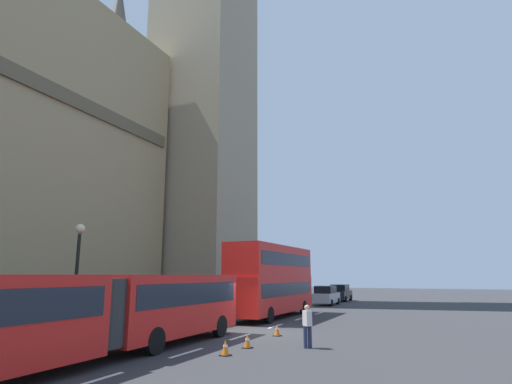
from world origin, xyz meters
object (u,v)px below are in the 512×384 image
at_px(traffic_cone_middle, 247,341).
at_px(articulated_bus, 92,309).
at_px(traffic_cone_east, 277,330).
at_px(sedan_lead, 326,295).
at_px(street_lamp, 77,271).
at_px(sedan_trailing, 341,293).
at_px(pedestrian_near_cones, 307,325).
at_px(double_decker_bus, 272,278).
at_px(traffic_cone_west, 225,348).

bearing_deg(traffic_cone_middle, articulated_bus, 143.11).
xyz_separation_m(articulated_bus, traffic_cone_middle, (4.83, -3.62, -1.46)).
relative_size(traffic_cone_middle, traffic_cone_east, 1.00).
relative_size(sedan_lead, street_lamp, 0.83).
xyz_separation_m(sedan_trailing, traffic_cone_middle, (-32.27, -3.47, -0.63)).
relative_size(sedan_lead, pedestrian_near_cones, 2.60).
relative_size(double_decker_bus, traffic_cone_east, 18.45).
relative_size(sedan_trailing, traffic_cone_east, 7.59).
bearing_deg(double_decker_bus, traffic_cone_west, -165.31).
relative_size(traffic_cone_east, street_lamp, 0.11).
relative_size(articulated_bus, street_lamp, 3.22).
bearing_deg(articulated_bus, sedan_trailing, -0.24).
bearing_deg(street_lamp, sedan_lead, -9.99).
distance_m(articulated_bus, pedestrian_near_cones, 8.29).
height_order(sedan_lead, traffic_cone_middle, sedan_lead).
distance_m(articulated_bus, sedan_lead, 30.36).
relative_size(articulated_bus, traffic_cone_west, 29.27).
height_order(articulated_bus, pedestrian_near_cones, articulated_bus).
relative_size(double_decker_bus, traffic_cone_west, 18.45).
bearing_deg(street_lamp, traffic_cone_west, -92.64).
distance_m(sedan_lead, sedan_trailing, 6.75).
xyz_separation_m(sedan_lead, pedestrian_near_cones, (-24.54, -5.62, -0.00)).
xyz_separation_m(traffic_cone_east, pedestrian_near_cones, (-2.68, -2.36, 0.63)).
distance_m(traffic_cone_east, street_lamp, 9.88).
xyz_separation_m(street_lamp, pedestrian_near_cones, (2.39, -10.37, -2.14)).
height_order(articulated_bus, traffic_cone_east, articulated_bus).
height_order(double_decker_bus, pedestrian_near_cones, double_decker_bus).
xyz_separation_m(sedan_lead, traffic_cone_west, (-27.31, -3.33, -0.63)).
bearing_deg(street_lamp, traffic_cone_east, -57.64).
xyz_separation_m(traffic_cone_west, traffic_cone_east, (5.45, 0.07, 0.00)).
bearing_deg(traffic_cone_east, traffic_cone_west, -179.25).
relative_size(sedan_trailing, pedestrian_near_cones, 2.60).
bearing_deg(traffic_cone_east, sedan_trailing, 6.67).
distance_m(double_decker_bus, sedan_lead, 13.80).
relative_size(sedan_trailing, street_lamp, 0.83).
height_order(articulated_bus, traffic_cone_west, articulated_bus).
distance_m(sedan_trailing, pedestrian_near_cones, 31.81).
xyz_separation_m(articulated_bus, traffic_cone_east, (8.48, -3.50, -1.46)).
height_order(articulated_bus, sedan_trailing, articulated_bus).
relative_size(articulated_bus, sedan_lead, 3.86).
bearing_deg(sedan_trailing, articulated_bus, 179.76).
bearing_deg(articulated_bus, traffic_cone_middle, -36.89).
relative_size(traffic_cone_middle, street_lamp, 0.11).
xyz_separation_m(sedan_lead, traffic_cone_east, (-21.86, -3.26, -0.63)).
bearing_deg(pedestrian_near_cones, double_decker_bus, 28.35).
bearing_deg(sedan_lead, pedestrian_near_cones, -167.10).
xyz_separation_m(double_decker_bus, traffic_cone_middle, (-11.84, -3.62, -2.43)).
bearing_deg(sedan_trailing, traffic_cone_east, -173.33).
bearing_deg(traffic_cone_east, sedan_lead, 8.48).
distance_m(articulated_bus, sedan_trailing, 37.10).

